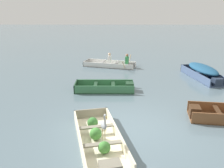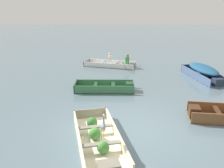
% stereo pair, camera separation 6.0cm
% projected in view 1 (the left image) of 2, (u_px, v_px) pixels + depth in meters
% --- Properties ---
extents(ground_plane, '(80.00, 80.00, 0.00)m').
position_uv_depth(ground_plane, '(130.00, 129.00, 8.14)').
color(ground_plane, slate).
extents(dinghy_cream_foreground, '(1.91, 3.55, 0.41)m').
position_uv_depth(dinghy_cream_foreground, '(99.00, 140.00, 7.20)').
color(dinghy_cream_foreground, beige).
rests_on(dinghy_cream_foreground, ground).
extents(skiff_slate_blue_near_moored, '(1.58, 3.27, 0.73)m').
position_uv_depth(skiff_slate_blue_near_moored, '(203.00, 71.00, 13.36)').
color(skiff_slate_blue_near_moored, '#475B7F').
rests_on(skiff_slate_blue_near_moored, ground).
extents(skiff_green_far_moored, '(2.72, 1.02, 0.38)m').
position_uv_depth(skiff_green_far_moored, '(107.00, 88.00, 11.63)').
color(skiff_green_far_moored, '#387047').
rests_on(skiff_green_far_moored, ground).
extents(rowboat_white_with_crew, '(3.43, 2.38, 0.88)m').
position_uv_depth(rowboat_white_with_crew, '(113.00, 64.00, 15.95)').
color(rowboat_white_with_crew, white).
rests_on(rowboat_white_with_crew, ground).
extents(heron_on_dinghy, '(0.22, 0.45, 0.84)m').
position_uv_depth(heron_on_dinghy, '(104.00, 125.00, 6.52)').
color(heron_on_dinghy, olive).
rests_on(heron_on_dinghy, dinghy_cream_foreground).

